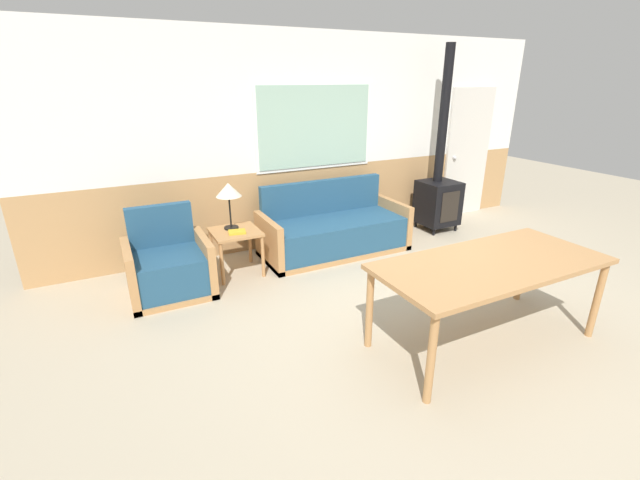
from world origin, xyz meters
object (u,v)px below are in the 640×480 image
at_px(couch, 334,232).
at_px(wood_stove, 439,190).
at_px(armchair, 169,269).
at_px(side_table, 236,238).
at_px(table_lamp, 229,192).
at_px(dining_table, 491,269).

distance_m(couch, wood_stove, 1.83).
bearing_deg(wood_stove, armchair, -175.14).
bearing_deg(armchair, side_table, 2.66).
distance_m(couch, armchair, 2.10).
xyz_separation_m(armchair, side_table, (0.77, 0.17, 0.16)).
bearing_deg(table_lamp, armchair, -161.05).
distance_m(table_lamp, wood_stove, 3.15).
bearing_deg(dining_table, armchair, 136.43).
bearing_deg(armchair, couch, -3.06).
bearing_deg(couch, armchair, -173.53).
relative_size(armchair, dining_table, 0.46).
distance_m(table_lamp, dining_table, 2.83).
relative_size(armchair, side_table, 1.68).
bearing_deg(table_lamp, dining_table, -58.12).
relative_size(couch, dining_table, 0.97).
height_order(armchair, wood_stove, wood_stove).
bearing_deg(couch, dining_table, -86.18).
bearing_deg(wood_stove, table_lamp, -178.70).
height_order(table_lamp, wood_stove, wood_stove).
distance_m(dining_table, wood_stove, 2.96).
distance_m(side_table, table_lamp, 0.53).
bearing_deg(armchair, dining_table, -53.10).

